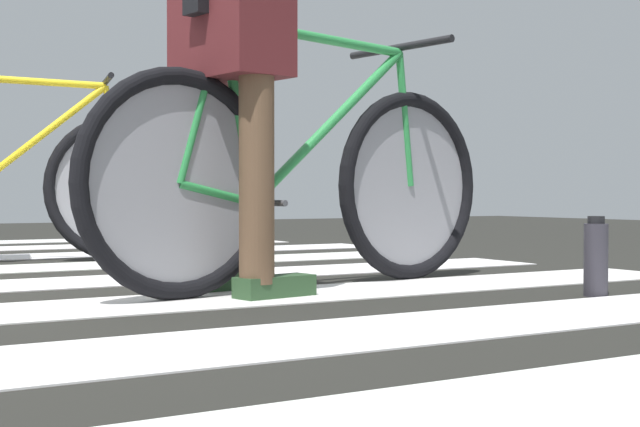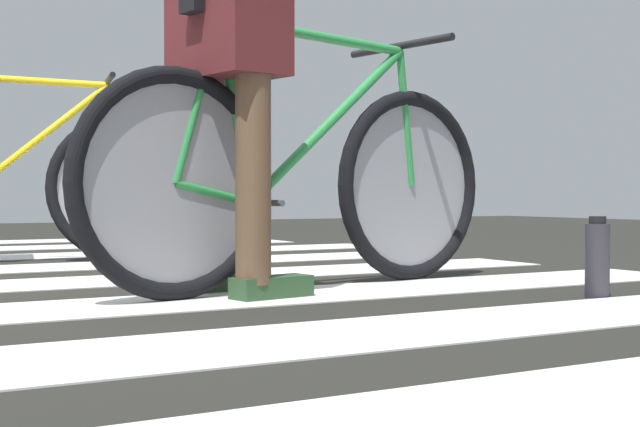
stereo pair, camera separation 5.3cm
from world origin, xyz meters
TOP-DOWN VIEW (x-y plane):
  - bicycle_1_of_2 at (1.17, -0.88)m, footprint 1.72×0.55m
  - cyclist_1_of_2 at (0.86, -0.93)m, footprint 0.38×0.44m
  - bicycle_2_of_2 at (0.50, 0.84)m, footprint 1.71×0.56m
  - water_bottle at (1.86, -1.53)m, footprint 0.08×0.08m

SIDE VIEW (x-z plane):
  - water_bottle at x=1.86m, z-range 0.01..0.27m
  - bicycle_1_of_2 at x=1.17m, z-range -0.06..0.87m
  - bicycle_2_of_2 at x=0.50m, z-range -0.06..0.87m
  - cyclist_1_of_2 at x=0.86m, z-range 0.16..1.13m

